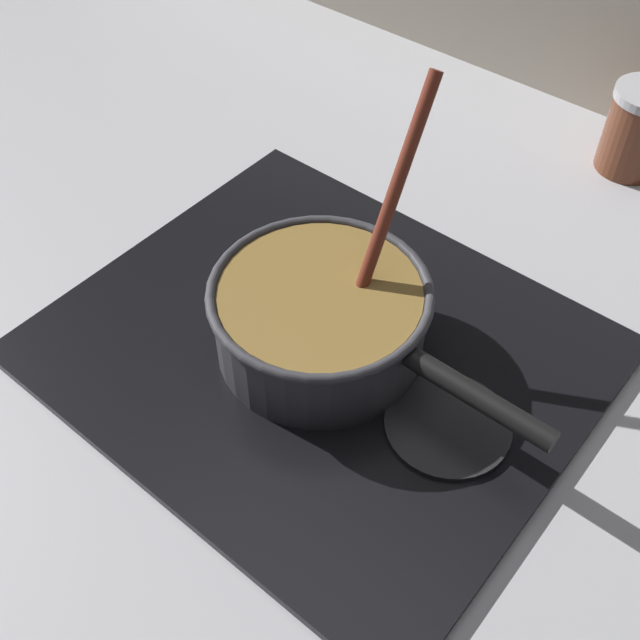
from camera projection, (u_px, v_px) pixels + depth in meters
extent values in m
cube|color=#B7B7BC|center=(184.00, 418.00, 0.83)|extent=(2.40, 1.60, 0.04)
cube|color=black|center=(320.00, 349.00, 0.86)|extent=(0.56, 0.48, 0.01)
torus|color=#592D0C|center=(320.00, 343.00, 0.85)|extent=(0.21, 0.21, 0.01)
cylinder|color=#262628|center=(448.00, 425.00, 0.78)|extent=(0.13, 0.13, 0.01)
cylinder|color=#38383D|center=(320.00, 320.00, 0.82)|extent=(0.22, 0.22, 0.08)
cylinder|color=olive|center=(320.00, 317.00, 0.82)|extent=(0.21, 0.21, 0.08)
torus|color=#38383D|center=(320.00, 292.00, 0.79)|extent=(0.23, 0.23, 0.01)
cylinder|color=black|center=(478.00, 397.00, 0.72)|extent=(0.16, 0.02, 0.02)
cylinder|color=#EDD88C|center=(322.00, 258.00, 0.84)|extent=(0.04, 0.04, 0.01)
cylinder|color=#E5CC7A|center=(320.00, 300.00, 0.80)|extent=(0.04, 0.04, 0.01)
cylinder|color=#EDD88C|center=(381.00, 325.00, 0.77)|extent=(0.03, 0.03, 0.01)
cylinder|color=#E5CC7A|center=(382.00, 282.00, 0.81)|extent=(0.04, 0.04, 0.01)
cylinder|color=maroon|center=(395.00, 191.00, 0.76)|extent=(0.02, 0.13, 0.22)
cube|color=brown|center=(357.00, 299.00, 0.81)|extent=(0.03, 0.05, 0.01)
cylinder|color=brown|center=(637.00, 134.00, 1.05)|extent=(0.09, 0.09, 0.11)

